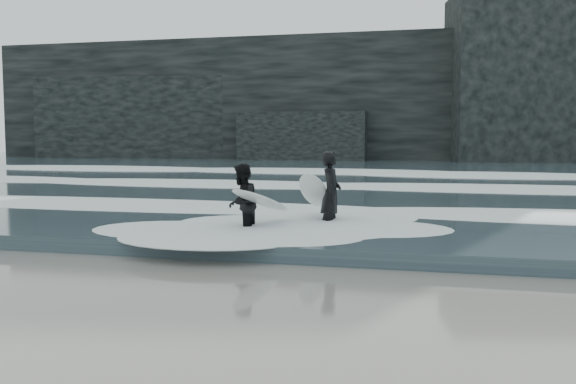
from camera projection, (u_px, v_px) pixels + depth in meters
name	position (u px, v px, depth m)	size (l,w,h in m)	color
ground	(198.00, 310.00, 8.15)	(120.00, 120.00, 0.00)	#786248
sea	(393.00, 172.00, 36.15)	(90.00, 52.00, 0.30)	#31424A
headland	(411.00, 101.00, 52.15)	(70.00, 9.00, 10.00)	black
foam_near	(328.00, 205.00, 16.81)	(60.00, 3.20, 0.20)	white
foam_mid	(363.00, 184.00, 23.57)	(60.00, 4.00, 0.24)	white
foam_far	(386.00, 170.00, 32.26)	(60.00, 4.80, 0.30)	white
surfer_left	(327.00, 193.00, 14.26)	(1.03, 2.17, 1.86)	black
surfer_right	(245.00, 203.00, 13.25)	(1.26, 2.31, 1.63)	black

